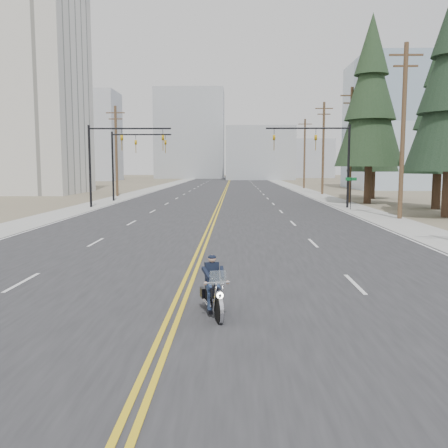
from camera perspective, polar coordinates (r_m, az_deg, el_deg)
ground_plane at (r=11.26m, az=-6.20°, el=-11.58°), size 400.00×400.00×0.00m
road at (r=80.69m, az=0.27°, el=4.10°), size 20.00×200.00×0.01m
sidewalk_left at (r=81.71m, az=-7.84°, el=4.07°), size 3.00×200.00×0.01m
sidewalk_right at (r=81.31m, az=8.42°, el=4.05°), size 3.00×200.00×0.01m
traffic_mast_left at (r=43.88m, az=-12.57°, el=8.30°), size 7.10×0.26×7.00m
traffic_mast_right at (r=43.29m, az=11.44°, el=8.35°), size 7.10×0.26×7.00m
traffic_mast_far at (r=51.75m, az=-10.80°, el=7.99°), size 6.10×0.26×7.00m
street_sign at (r=41.71m, az=14.30°, el=4.05°), size 0.90×0.06×2.62m
utility_pole_b at (r=35.47m, az=19.79°, el=10.21°), size 2.20×0.30×11.50m
utility_pole_c at (r=49.90m, az=14.28°, el=8.94°), size 2.20×0.30×11.00m
utility_pole_d at (r=64.61m, az=11.28°, el=8.66°), size 2.20×0.30×11.50m
utility_pole_e at (r=81.39m, az=9.19°, el=8.07°), size 2.20×0.30×11.00m
utility_pole_left at (r=60.27m, az=-12.21°, el=8.32°), size 2.20×0.30×10.50m
apartment_block at (r=72.82m, az=-23.44°, el=15.14°), size 18.00×14.00×30.00m
glass_building at (r=86.45m, az=22.37°, el=10.41°), size 24.00×16.00×20.00m
haze_bldg_a at (r=130.99m, az=-15.09°, el=9.64°), size 14.00×12.00×22.00m
haze_bldg_b at (r=135.81m, az=4.09°, el=8.05°), size 18.00×14.00×14.00m
haze_bldg_c at (r=126.74m, az=19.23°, el=8.71°), size 16.00×12.00×18.00m
haze_bldg_d at (r=151.50m, az=-3.87°, el=10.17°), size 20.00×15.00×26.00m
haze_bldg_e at (r=162.34m, az=9.71°, el=7.37°), size 14.00×14.00×12.00m
haze_bldg_f at (r=149.78m, az=-18.99°, el=7.95°), size 12.00×12.00×16.00m
motorcyclist at (r=11.83m, az=-1.16°, el=-7.11°), size 1.16×1.93×1.41m
conifer_mid at (r=45.06m, az=23.50°, el=12.29°), size 5.49×5.49×14.64m
conifer_tall at (r=49.88m, az=16.42°, el=13.91°), size 6.32×6.32×17.57m
conifer_far at (r=57.20m, az=16.76°, el=11.32°), size 5.53×5.53×14.82m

